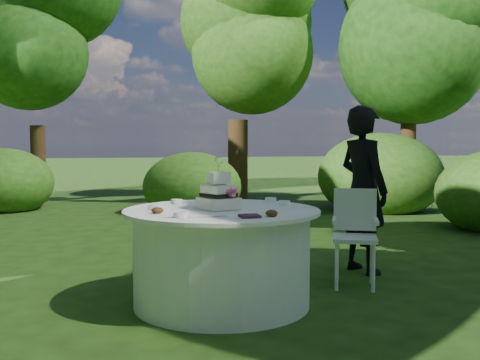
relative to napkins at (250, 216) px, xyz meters
name	(u,v)px	position (x,y,z in m)	size (l,w,h in m)	color
ground	(222,304)	(-0.10, 0.51, -0.78)	(80.00, 80.00, 0.00)	#1C310D
napkins	(250,216)	(0.00, 0.00, 0.00)	(0.14, 0.14, 0.02)	#431D37
feather_plume	(195,216)	(-0.38, 0.10, 0.00)	(0.48, 0.07, 0.01)	silver
guest	(363,190)	(1.50, 1.29, 0.05)	(0.60, 0.40, 1.66)	black
table	(222,257)	(-0.10, 0.51, -0.39)	(1.56, 1.56, 0.77)	white
cake	(219,195)	(-0.12, 0.51, 0.10)	(0.34, 0.34, 0.41)	silver
chair	(355,229)	(1.20, 0.83, -0.26)	(0.51, 0.51, 0.87)	white
votives	(216,205)	(-0.12, 0.64, 0.01)	(1.19, 0.98, 0.04)	white
petal_cups	(213,212)	(-0.23, 0.18, 0.02)	(0.87, 0.44, 0.05)	#562D16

